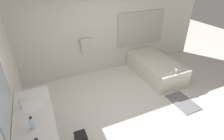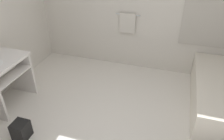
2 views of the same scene
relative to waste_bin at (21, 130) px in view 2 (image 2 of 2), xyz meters
The scene contains 2 objects.
wall_back_with_blinds 3.06m from the waste_bin, 63.30° to the left, with size 7.40×0.13×2.70m.
waste_bin is the anchor object (origin of this frame).
Camera 2 is at (0.67, -1.97, 2.46)m, focal length 35.00 mm.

